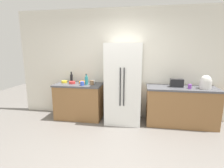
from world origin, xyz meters
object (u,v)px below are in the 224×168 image
object	(u,v)px
rice_cooker	(206,82)
bowl_a	(72,83)
bowl_c	(64,82)
cup_b	(93,82)
bottle_b	(71,78)
cup_d	(92,83)
bowl_b	(82,82)
cup_a	(190,86)
refrigerator	(124,84)
cup_c	(82,84)
bottle_a	(86,80)
toaster	(177,83)

from	to	relation	value
rice_cooker	bowl_a	size ratio (longest dim) A/B	1.96
bowl_c	cup_b	bearing A→B (deg)	0.13
bottle_b	cup_d	size ratio (longest dim) A/B	2.65
cup_d	bowl_b	bearing A→B (deg)	150.86
cup_a	bowl_a	xyz separation A→B (m)	(-2.73, 0.10, -0.02)
refrigerator	bowl_c	bearing A→B (deg)	175.59
bottle_b	bowl_a	bearing A→B (deg)	-63.47
cup_c	rice_cooker	bearing A→B (deg)	2.33
refrigerator	bowl_c	distance (m)	1.54
cup_c	bowl_a	world-z (taller)	cup_c
bottle_a	bowl_b	bearing A→B (deg)	136.36
bottle_a	cup_c	distance (m)	0.15
bowl_c	cup_d	bearing A→B (deg)	-9.91
cup_a	bowl_b	xyz separation A→B (m)	(-2.50, 0.22, -0.03)
refrigerator	bottle_b	xyz separation A→B (m)	(-1.36, 0.19, 0.07)
bottle_a	bowl_c	xyz separation A→B (m)	(-0.63, 0.12, -0.08)
cup_a	cup_d	size ratio (longest dim) A/B	0.94
rice_cooker	cup_a	bearing A→B (deg)	-170.11
refrigerator	bowl_b	bearing A→B (deg)	171.99
cup_c	bottle_a	bearing A→B (deg)	59.94
cup_d	bowl_c	distance (m)	0.78
cup_d	bowl_a	size ratio (longest dim) A/B	0.69
bottle_a	cup_a	world-z (taller)	bottle_a
toaster	cup_c	xyz separation A→B (m)	(-2.17, -0.20, -0.04)
toaster	cup_d	size ratio (longest dim) A/B	2.65
toaster	rice_cooker	distance (m)	0.58
rice_cooker	bowl_c	bearing A→B (deg)	177.80
cup_c	toaster	bearing A→B (deg)	5.29
bottle_a	bowl_b	distance (m)	0.23
cup_d	bowl_b	distance (m)	0.34
bottle_b	toaster	bearing A→B (deg)	-2.49
refrigerator	toaster	xyz separation A→B (m)	(1.20, 0.08, 0.05)
refrigerator	bowl_b	xyz separation A→B (m)	(-1.06, 0.15, -0.02)
refrigerator	cup_a	bearing A→B (deg)	-2.64
rice_cooker	cup_b	distance (m)	2.56
cup_d	bottle_a	bearing A→B (deg)	174.29
bowl_c	toaster	bearing A→B (deg)	-0.79
cup_c	bowl_b	size ratio (longest dim) A/B	0.57
cup_a	cup_c	distance (m)	2.41
bowl_b	bowl_c	size ratio (longest dim) A/B	1.11
cup_a	toaster	bearing A→B (deg)	148.95
refrigerator	bowl_a	world-z (taller)	refrigerator
refrigerator	cup_d	bearing A→B (deg)	-178.81
rice_cooker	bowl_b	xyz separation A→B (m)	(-2.83, 0.16, -0.12)
cup_c	cup_d	world-z (taller)	cup_d
bowl_a	bowl_c	size ratio (longest dim) A/B	1.03
rice_cooker	bottle_b	distance (m)	3.14
cup_c	bottle_b	bearing A→B (deg)	141.65
refrigerator	cup_d	size ratio (longest dim) A/B	17.63
bottle_b	cup_c	xyz separation A→B (m)	(0.39, -0.31, -0.07)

